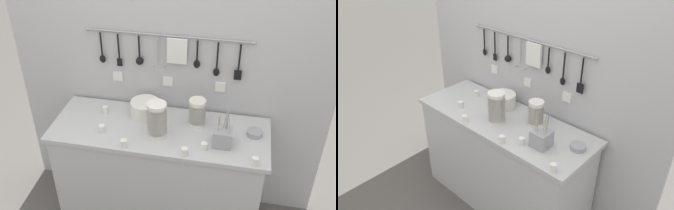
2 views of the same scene
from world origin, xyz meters
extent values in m
plane|color=#514F4C|center=(0.00, 0.00, 0.00)|extent=(20.00, 20.00, 0.00)
cube|color=#B7BABC|center=(0.00, 0.00, 0.83)|extent=(1.46, 0.54, 0.03)
cube|color=#B7BABC|center=(0.00, 0.00, 0.41)|extent=(1.40, 0.52, 0.81)
cube|color=#B2B2B7|center=(0.00, 0.30, 0.95)|extent=(2.26, 0.04, 1.90)
cylinder|color=#93969E|center=(0.00, 0.27, 1.39)|extent=(1.11, 0.01, 0.01)
sphere|color=#93969E|center=(-0.55, 0.27, 1.39)|extent=(0.02, 0.02, 0.02)
sphere|color=#93969E|center=(0.55, 0.27, 1.39)|extent=(0.02, 0.02, 0.02)
cylinder|color=black|center=(-0.46, 0.26, 1.30)|extent=(0.01, 0.01, 0.17)
ellipsoid|color=black|center=(-0.46, 0.26, 1.19)|extent=(0.04, 0.02, 0.06)
cylinder|color=#93969E|center=(-0.46, 0.27, 1.39)|extent=(0.01, 0.01, 0.02)
cylinder|color=black|center=(-0.34, 0.26, 1.29)|extent=(0.01, 0.01, 0.18)
cube|color=black|center=(-0.34, 0.26, 1.17)|extent=(0.04, 0.01, 0.06)
cylinder|color=#93969E|center=(-0.34, 0.27, 1.39)|extent=(0.01, 0.01, 0.02)
cylinder|color=black|center=(-0.19, 0.26, 1.30)|extent=(0.01, 0.01, 0.16)
sphere|color=black|center=(-0.19, 0.26, 1.20)|extent=(0.06, 0.06, 0.06)
cylinder|color=#93969E|center=(-0.19, 0.27, 1.39)|extent=(0.01, 0.01, 0.02)
cylinder|color=#93969E|center=(-0.06, 0.26, 1.29)|extent=(0.01, 0.01, 0.18)
torus|color=#93969E|center=(-0.06, 0.26, 1.16)|extent=(0.10, 0.10, 0.01)
cylinder|color=#93969E|center=(-0.06, 0.27, 1.39)|extent=(0.01, 0.01, 0.02)
cube|color=silver|center=(0.07, 0.26, 1.30)|extent=(0.13, 0.02, 0.17)
cylinder|color=#93969E|center=(0.07, 0.27, 1.39)|extent=(0.01, 0.01, 0.02)
cylinder|color=black|center=(0.20, 0.26, 1.31)|extent=(0.01, 0.01, 0.14)
ellipsoid|color=black|center=(0.20, 0.26, 1.22)|extent=(0.04, 0.02, 0.06)
cylinder|color=#93969E|center=(0.20, 0.27, 1.39)|extent=(0.01, 0.01, 0.02)
cylinder|color=black|center=(0.33, 0.26, 1.29)|extent=(0.01, 0.01, 0.19)
ellipsoid|color=black|center=(0.33, 0.26, 1.17)|extent=(0.04, 0.02, 0.06)
cylinder|color=#93969E|center=(0.33, 0.27, 1.39)|extent=(0.01, 0.01, 0.02)
cylinder|color=black|center=(0.47, 0.26, 1.29)|extent=(0.01, 0.01, 0.19)
cube|color=black|center=(0.47, 0.26, 1.16)|extent=(0.05, 0.01, 0.07)
cylinder|color=#93969E|center=(0.47, 0.27, 1.39)|extent=(0.01, 0.01, 0.02)
cube|color=white|center=(-0.37, 0.28, 1.05)|extent=(0.07, 0.01, 0.07)
cube|color=white|center=(0.00, 0.28, 1.05)|extent=(0.07, 0.01, 0.07)
cube|color=white|center=(0.37, 0.28, 1.05)|extent=(0.07, 0.01, 0.07)
cylinder|color=silver|center=(0.00, -0.07, 0.87)|extent=(0.13, 0.13, 0.05)
cylinder|color=silver|center=(0.00, -0.07, 0.89)|extent=(0.13, 0.13, 0.05)
cylinder|color=silver|center=(0.00, -0.07, 0.92)|extent=(0.13, 0.13, 0.05)
cylinder|color=silver|center=(0.00, -0.07, 0.95)|extent=(0.13, 0.13, 0.05)
cylinder|color=silver|center=(0.00, -0.07, 0.98)|extent=(0.13, 0.13, 0.05)
cylinder|color=silver|center=(0.00, -0.07, 1.00)|extent=(0.13, 0.13, 0.05)
cylinder|color=silver|center=(0.00, -0.07, 1.03)|extent=(0.13, 0.13, 0.05)
cylinder|color=silver|center=(0.00, -0.07, 1.06)|extent=(0.13, 0.13, 0.05)
cylinder|color=silver|center=(0.24, 0.10, 0.87)|extent=(0.11, 0.11, 0.05)
cylinder|color=silver|center=(0.24, 0.10, 0.90)|extent=(0.11, 0.11, 0.05)
cylinder|color=silver|center=(0.24, 0.10, 0.92)|extent=(0.11, 0.11, 0.05)
cylinder|color=silver|center=(0.24, 0.10, 0.95)|extent=(0.11, 0.11, 0.05)
cylinder|color=silver|center=(0.24, 0.10, 0.98)|extent=(0.11, 0.11, 0.05)
cylinder|color=silver|center=(0.24, 0.10, 1.01)|extent=(0.11, 0.11, 0.05)
cylinder|color=silver|center=(-0.13, 0.14, 0.85)|extent=(0.20, 0.20, 0.01)
cylinder|color=silver|center=(-0.13, 0.14, 0.86)|extent=(0.20, 0.20, 0.01)
cylinder|color=silver|center=(-0.13, 0.14, 0.87)|extent=(0.20, 0.20, 0.01)
cylinder|color=silver|center=(-0.13, 0.14, 0.88)|extent=(0.20, 0.20, 0.01)
cylinder|color=silver|center=(-0.13, 0.14, 0.89)|extent=(0.20, 0.20, 0.01)
cylinder|color=silver|center=(-0.13, 0.14, 0.90)|extent=(0.20, 0.20, 0.01)
cylinder|color=silver|center=(-0.13, 0.14, 0.91)|extent=(0.20, 0.20, 0.01)
cylinder|color=silver|center=(-0.13, 0.14, 0.92)|extent=(0.20, 0.20, 0.01)
cylinder|color=silver|center=(-0.13, 0.14, 0.93)|extent=(0.20, 0.20, 0.01)
cylinder|color=silver|center=(-0.13, 0.14, 0.94)|extent=(0.20, 0.20, 0.01)
cylinder|color=#93969E|center=(0.62, 0.06, 0.86)|extent=(0.10, 0.10, 0.03)
cube|color=#93969E|center=(0.42, -0.08, 0.90)|extent=(0.12, 0.12, 0.12)
cylinder|color=#C6B793|center=(0.39, -0.09, 0.98)|extent=(0.01, 0.02, 0.17)
cylinder|color=#93969E|center=(0.43, -0.06, 1.00)|extent=(0.03, 0.01, 0.20)
cylinder|color=#C6B793|center=(0.40, -0.11, 0.98)|extent=(0.03, 0.03, 0.16)
cylinder|color=#C6B793|center=(0.46, -0.11, 0.99)|extent=(0.01, 0.01, 0.17)
cylinder|color=#93969E|center=(0.40, -0.09, 0.99)|extent=(0.01, 0.03, 0.19)
cylinder|color=#93969E|center=(0.44, -0.05, 0.99)|extent=(0.02, 0.03, 0.18)
cylinder|color=#93969E|center=(0.45, -0.06, 0.98)|extent=(0.01, 0.03, 0.17)
cylinder|color=silver|center=(0.32, -0.15, 0.87)|extent=(0.04, 0.04, 0.05)
cylinder|color=silver|center=(0.63, -0.23, 0.87)|extent=(0.04, 0.04, 0.05)
cylinder|color=silver|center=(-0.42, 0.11, 0.87)|extent=(0.04, 0.04, 0.05)
cylinder|color=silver|center=(0.21, -0.23, 0.87)|extent=(0.04, 0.04, 0.05)
cylinder|color=silver|center=(-0.18, -0.23, 0.87)|extent=(0.04, 0.04, 0.05)
cylinder|color=silver|center=(-0.37, -0.11, 0.87)|extent=(0.04, 0.04, 0.05)
camera|label=1|loc=(0.48, -2.05, 2.43)|focal=42.00mm
camera|label=2|loc=(1.47, -1.53, 2.15)|focal=35.00mm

